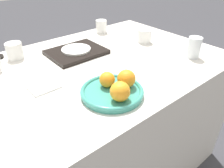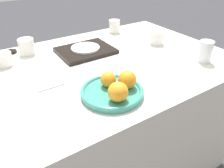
{
  "view_description": "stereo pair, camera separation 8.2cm",
  "coord_description": "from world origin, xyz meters",
  "px_view_note": "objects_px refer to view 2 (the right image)",
  "views": [
    {
      "loc": [
        -0.56,
        -0.8,
        1.24
      ],
      "look_at": [
        -0.12,
        -0.26,
        0.8
      ],
      "focal_mm": 35.0,
      "sensor_mm": 36.0,
      "label": 1
    },
    {
      "loc": [
        -0.5,
        -0.85,
        1.24
      ],
      "look_at": [
        -0.12,
        -0.26,
        0.8
      ],
      "focal_mm": 35.0,
      "sensor_mm": 36.0,
      "label": 2
    }
  ],
  "objects_px": {
    "water_glass": "(205,52)",
    "cup_1": "(27,47)",
    "napkin": "(47,81)",
    "fruit_platter": "(112,92)",
    "orange_2": "(127,80)",
    "side_plate": "(85,48)",
    "cup_2": "(114,26)",
    "serving_tray": "(86,50)",
    "soy_dish": "(11,52)",
    "cup_0": "(3,59)",
    "orange_1": "(118,92)",
    "cup_3": "(156,37)",
    "orange_0": "(108,79)"
  },
  "relations": [
    {
      "from": "water_glass",
      "to": "serving_tray",
      "type": "relative_size",
      "value": 0.37
    },
    {
      "from": "orange_1",
      "to": "napkin",
      "type": "bearing_deg",
      "value": 119.22
    },
    {
      "from": "napkin",
      "to": "cup_1",
      "type": "bearing_deg",
      "value": 87.77
    },
    {
      "from": "water_glass",
      "to": "serving_tray",
      "type": "xyz_separation_m",
      "value": [
        -0.44,
        0.43,
        -0.04
      ]
    },
    {
      "from": "soy_dish",
      "to": "side_plate",
      "type": "bearing_deg",
      "value": -31.8
    },
    {
      "from": "orange_1",
      "to": "water_glass",
      "type": "relative_size",
      "value": 0.68
    },
    {
      "from": "orange_1",
      "to": "side_plate",
      "type": "bearing_deg",
      "value": 76.29
    },
    {
      "from": "cup_0",
      "to": "cup_3",
      "type": "xyz_separation_m",
      "value": [
        0.81,
        -0.19,
        0.01
      ]
    },
    {
      "from": "fruit_platter",
      "to": "cup_2",
      "type": "height_order",
      "value": "cup_2"
    },
    {
      "from": "orange_2",
      "to": "napkin",
      "type": "height_order",
      "value": "orange_2"
    },
    {
      "from": "fruit_platter",
      "to": "cup_3",
      "type": "distance_m",
      "value": 0.6
    },
    {
      "from": "serving_tray",
      "to": "orange_2",
      "type": "bearing_deg",
      "value": -95.29
    },
    {
      "from": "orange_2",
      "to": "side_plate",
      "type": "distance_m",
      "value": 0.44
    },
    {
      "from": "orange_2",
      "to": "side_plate",
      "type": "height_order",
      "value": "orange_2"
    },
    {
      "from": "orange_2",
      "to": "water_glass",
      "type": "bearing_deg",
      "value": 1.27
    },
    {
      "from": "side_plate",
      "to": "cup_0",
      "type": "bearing_deg",
      "value": 169.69
    },
    {
      "from": "orange_0",
      "to": "water_glass",
      "type": "distance_m",
      "value": 0.54
    },
    {
      "from": "orange_1",
      "to": "cup_3",
      "type": "distance_m",
      "value": 0.65
    },
    {
      "from": "orange_0",
      "to": "cup_1",
      "type": "height_order",
      "value": "cup_1"
    },
    {
      "from": "cup_0",
      "to": "soy_dish",
      "type": "bearing_deg",
      "value": 67.11
    },
    {
      "from": "orange_0",
      "to": "side_plate",
      "type": "bearing_deg",
      "value": 76.02
    },
    {
      "from": "side_plate",
      "to": "napkin",
      "type": "height_order",
      "value": "side_plate"
    },
    {
      "from": "cup_1",
      "to": "napkin",
      "type": "xyz_separation_m",
      "value": [
        -0.01,
        -0.34,
        -0.04
      ]
    },
    {
      "from": "water_glass",
      "to": "serving_tray",
      "type": "bearing_deg",
      "value": 136.17
    },
    {
      "from": "orange_1",
      "to": "soy_dish",
      "type": "bearing_deg",
      "value": 107.84
    },
    {
      "from": "cup_2",
      "to": "cup_3",
      "type": "bearing_deg",
      "value": -73.6
    },
    {
      "from": "cup_2",
      "to": "soy_dish",
      "type": "xyz_separation_m",
      "value": [
        -0.66,
        0.02,
        -0.04
      ]
    },
    {
      "from": "orange_0",
      "to": "side_plate",
      "type": "relative_size",
      "value": 0.4
    },
    {
      "from": "orange_0",
      "to": "cup_0",
      "type": "bearing_deg",
      "value": 123.8
    },
    {
      "from": "cup_2",
      "to": "soy_dish",
      "type": "relative_size",
      "value": 1.39
    },
    {
      "from": "fruit_platter",
      "to": "water_glass",
      "type": "bearing_deg",
      "value": -0.15
    },
    {
      "from": "fruit_platter",
      "to": "cup_2",
      "type": "relative_size",
      "value": 2.98
    },
    {
      "from": "orange_1",
      "to": "orange_0",
      "type": "bearing_deg",
      "value": 77.33
    },
    {
      "from": "orange_2",
      "to": "cup_2",
      "type": "distance_m",
      "value": 0.72
    },
    {
      "from": "cup_3",
      "to": "serving_tray",
      "type": "bearing_deg",
      "value": 164.28
    },
    {
      "from": "water_glass",
      "to": "soy_dish",
      "type": "xyz_separation_m",
      "value": [
        -0.79,
        0.64,
        -0.05
      ]
    },
    {
      "from": "soy_dish",
      "to": "orange_2",
      "type": "bearing_deg",
      "value": -64.91
    },
    {
      "from": "cup_0",
      "to": "fruit_platter",
      "type": "bearing_deg",
      "value": -58.82
    },
    {
      "from": "fruit_platter",
      "to": "cup_1",
      "type": "height_order",
      "value": "cup_1"
    },
    {
      "from": "side_plate",
      "to": "water_glass",
      "type": "bearing_deg",
      "value": -43.83
    },
    {
      "from": "side_plate",
      "to": "soy_dish",
      "type": "distance_m",
      "value": 0.41
    },
    {
      "from": "water_glass",
      "to": "soy_dish",
      "type": "distance_m",
      "value": 1.02
    },
    {
      "from": "orange_0",
      "to": "orange_1",
      "type": "distance_m",
      "value": 0.1
    },
    {
      "from": "orange_0",
      "to": "fruit_platter",
      "type": "bearing_deg",
      "value": -100.06
    },
    {
      "from": "water_glass",
      "to": "cup_1",
      "type": "xyz_separation_m",
      "value": [
        -0.71,
        0.58,
        -0.01
      ]
    },
    {
      "from": "fruit_platter",
      "to": "napkin",
      "type": "distance_m",
      "value": 0.29
    },
    {
      "from": "water_glass",
      "to": "napkin",
      "type": "relative_size",
      "value": 0.89
    },
    {
      "from": "fruit_platter",
      "to": "soy_dish",
      "type": "distance_m",
      "value": 0.68
    },
    {
      "from": "side_plate",
      "to": "cup_3",
      "type": "distance_m",
      "value": 0.42
    },
    {
      "from": "serving_tray",
      "to": "side_plate",
      "type": "distance_m",
      "value": 0.02
    }
  ]
}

